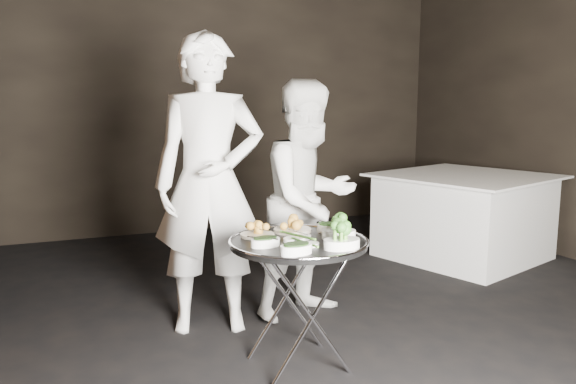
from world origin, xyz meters
name	(u,v)px	position (x,y,z in m)	size (l,w,h in m)	color
floor	(327,358)	(0.00, 0.00, -0.03)	(6.00, 7.00, 0.05)	black
wall_back	(189,97)	(0.00, 3.52, 1.50)	(6.00, 0.05, 3.00)	black
tray_stand	(298,298)	(-0.21, -0.06, 0.39)	(0.47, 0.40, 0.69)	silver
serving_tray	(299,242)	(-0.21, -0.06, 0.70)	(0.75, 0.75, 0.04)	black
potato_plate_a	(257,231)	(-0.38, 0.10, 0.74)	(0.19, 0.19, 0.07)	beige
potato_plate_b	(293,226)	(-0.16, 0.14, 0.74)	(0.21, 0.21, 0.08)	beige
greens_bowl	(327,226)	(0.02, 0.07, 0.74)	(0.12, 0.12, 0.07)	white
asparagus_plate_a	(297,237)	(-0.21, -0.05, 0.73)	(0.21, 0.16, 0.04)	white
asparagus_plate_b	(305,244)	(-0.23, -0.20, 0.73)	(0.19, 0.13, 0.03)	white
spinach_bowl_a	(265,241)	(-0.42, -0.11, 0.74)	(0.17, 0.12, 0.06)	white
spinach_bowl_b	(296,247)	(-0.33, -0.31, 0.74)	(0.19, 0.14, 0.07)	white
broccoli_bowl_a	(339,232)	(0.01, -0.10, 0.75)	(0.21, 0.18, 0.08)	white
broccoli_bowl_b	(342,241)	(-0.07, -0.30, 0.75)	(0.20, 0.14, 0.08)	white
serving_utensils	(296,229)	(-0.19, 0.01, 0.76)	(0.57, 0.40, 0.01)	silver
waiter_left	(209,184)	(-0.51, 0.66, 0.94)	(0.68, 0.45, 1.87)	white
waiter_right	(310,200)	(0.17, 0.63, 0.80)	(0.77, 0.60, 1.59)	white
dining_table	(463,216)	(2.09, 1.40, 0.39)	(1.37, 1.37, 0.78)	white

